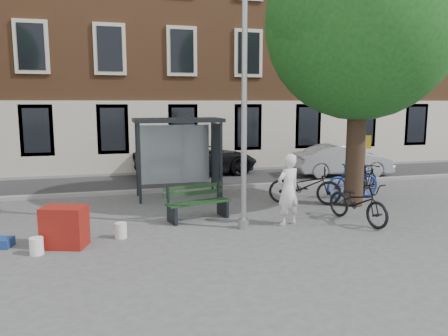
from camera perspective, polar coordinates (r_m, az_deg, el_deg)
name	(u,v)px	position (r m, az deg, el deg)	size (l,w,h in m)	color
ground	(243,228)	(11.08, 2.54, -7.85)	(90.00, 90.00, 0.00)	#4C4C4F
road	(192,180)	(17.71, -4.24, -1.61)	(40.00, 4.00, 0.01)	#28282B
curb_near	(202,188)	(15.77, -2.90, -2.66)	(40.00, 0.25, 0.12)	gray
curb_far	(183,171)	(19.64, -5.33, -0.44)	(40.00, 0.25, 0.12)	gray
building_row	(168,26)	(23.67, -7.27, 17.93)	(30.00, 8.00, 14.00)	brown
lamppost	(244,117)	(10.63, 2.64, 6.68)	(0.28, 0.35, 6.11)	#9EA0A3
tree_right	(364,15)	(13.81, 17.83, 18.54)	(5.76, 5.60, 8.20)	black
bus_shelter	(189,139)	(14.53, -4.57, 3.76)	(2.85, 1.45, 2.62)	#1E2328
painter	(288,190)	(11.28, 8.39, -2.83)	(0.67, 0.44, 1.84)	white
bench	(197,204)	(11.82, -3.52, -4.72)	(1.85, 0.99, 0.91)	#1E2328
bike_a	(305,186)	(13.73, 10.50, -2.28)	(0.77, 2.21, 1.16)	black
bike_b	(353,180)	(15.04, 16.46, -1.56)	(0.54, 1.91, 1.15)	#1B3795
bike_c	(358,202)	(11.99, 17.07, -4.28)	(0.72, 2.07, 1.09)	black
bike_d	(368,181)	(15.17, 18.25, -1.65)	(0.52, 1.83, 1.10)	black
car_dark	(197,158)	(19.05, -3.58, 1.37)	(2.47, 5.35, 1.49)	black
car_silver	(343,160)	(19.40, 15.25, 1.01)	(1.43, 4.10, 1.35)	#A5A8AD
red_stand	(65,227)	(10.19, -20.10, -7.23)	(0.90, 0.60, 0.90)	maroon
bucket_a	(121,230)	(10.54, -13.33, -7.94)	(0.28, 0.28, 0.36)	white
bucket_b	(37,246)	(9.99, -23.29, -9.35)	(0.28, 0.28, 0.36)	white
bucket_c	(62,219)	(11.97, -20.43, -6.26)	(0.28, 0.28, 0.36)	white
notice_sign	(365,151)	(15.65, 17.99, 2.12)	(0.34, 0.14, 2.02)	#9EA0A3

